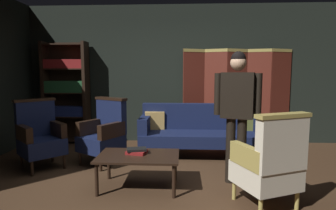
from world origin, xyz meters
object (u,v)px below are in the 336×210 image
(bookshelf, at_px, (66,91))
(coffee_table, at_px, (138,159))
(book_black_cloth, at_px, (137,149))
(standing_figure, at_px, (237,105))
(armchair_wing_right, at_px, (104,133))
(velvet_couch, at_px, (201,129))
(folding_screen, at_px, (237,95))
(armchair_gilt_accent, at_px, (270,163))
(book_red_leather, at_px, (137,152))
(armchair_wing_left, at_px, (40,136))

(bookshelf, relative_size, coffee_table, 2.05)
(book_black_cloth, bearing_deg, standing_figure, 7.31)
(bookshelf, relative_size, armchair_wing_right, 1.97)
(velvet_couch, distance_m, standing_figure, 1.44)
(velvet_couch, bearing_deg, folding_screen, 47.09)
(armchair_gilt_accent, bearing_deg, coffee_table, 162.92)
(armchair_wing_right, height_order, standing_figure, standing_figure)
(bookshelf, relative_size, book_black_cloth, 8.49)
(velvet_couch, relative_size, armchair_gilt_accent, 2.04)
(standing_figure, distance_m, book_black_cloth, 1.39)
(coffee_table, height_order, armchair_gilt_accent, armchair_gilt_accent)
(book_black_cloth, bearing_deg, armchair_wing_right, 127.38)
(velvet_couch, height_order, book_red_leather, velvet_couch)
(armchair_gilt_accent, xyz_separation_m, armchair_wing_right, (-2.16, 1.38, 0.00))
(book_red_leather, bearing_deg, folding_screen, 53.45)
(bookshelf, distance_m, standing_figure, 3.66)
(bookshelf, distance_m, armchair_gilt_accent, 4.28)
(armchair_gilt_accent, bearing_deg, standing_figure, 108.43)
(folding_screen, relative_size, armchair_gilt_accent, 2.08)
(coffee_table, xyz_separation_m, book_black_cloth, (-0.03, 0.07, 0.10))
(armchair_wing_left, height_order, book_red_leather, armchair_wing_left)
(standing_figure, bearing_deg, book_red_leather, -172.69)
(velvet_couch, relative_size, book_black_cloth, 8.78)
(armchair_wing_right, xyz_separation_m, book_black_cloth, (0.66, -0.86, -0.02))
(coffee_table, xyz_separation_m, standing_figure, (1.24, 0.23, 0.65))
(coffee_table, bearing_deg, armchair_wing_left, 156.98)
(coffee_table, relative_size, standing_figure, 0.59)
(armchair_gilt_accent, xyz_separation_m, armchair_wing_left, (-3.07, 1.13, 0.00))
(book_red_leather, bearing_deg, standing_figure, 7.31)
(folding_screen, height_order, armchair_wing_left, folding_screen)
(armchair_gilt_accent, bearing_deg, book_black_cloth, 161.00)
(armchair_gilt_accent, relative_size, book_black_cloth, 4.31)
(standing_figure, xyz_separation_m, book_black_cloth, (-1.27, -0.16, -0.55))
(folding_screen, xyz_separation_m, armchair_gilt_accent, (-0.16, -2.75, -0.50))
(armchair_gilt_accent, height_order, book_red_leather, armchair_gilt_accent)
(armchair_wing_left, bearing_deg, book_red_leather, -21.41)
(armchair_wing_right, xyz_separation_m, book_red_leather, (0.66, -0.86, -0.05))
(bookshelf, height_order, book_black_cloth, bookshelf)
(armchair_gilt_accent, relative_size, standing_figure, 0.61)
(armchair_wing_left, bearing_deg, standing_figure, -9.05)
(standing_figure, bearing_deg, velvet_couch, 106.09)
(bookshelf, xyz_separation_m, standing_figure, (3.06, -2.01, -0.04))
(book_red_leather, height_order, book_black_cloth, book_black_cloth)
(book_red_leather, xyz_separation_m, book_black_cloth, (0.00, 0.00, 0.03))
(armchair_wing_right, bearing_deg, velvet_couch, 19.73)
(bookshelf, xyz_separation_m, book_black_cloth, (1.79, -2.17, -0.59))
(folding_screen, distance_m, book_red_leather, 2.84)
(velvet_couch, xyz_separation_m, armchair_wing_left, (-2.48, -0.81, 0.04))
(armchair_wing_right, distance_m, book_red_leather, 1.09)
(velvet_couch, height_order, standing_figure, standing_figure)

